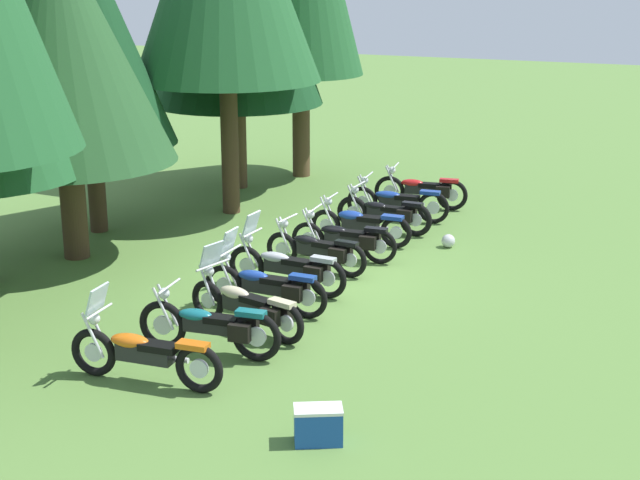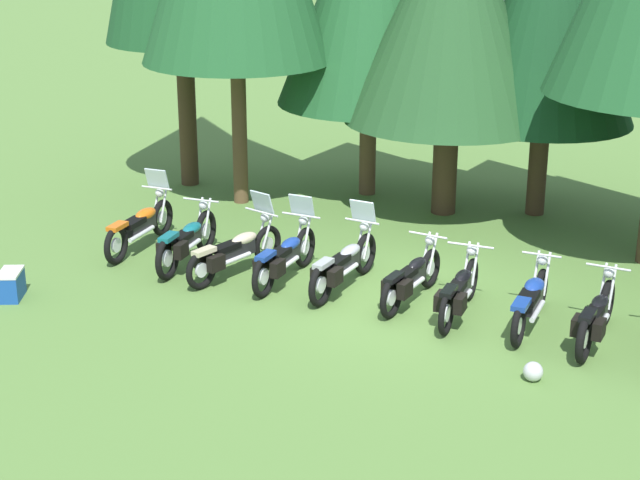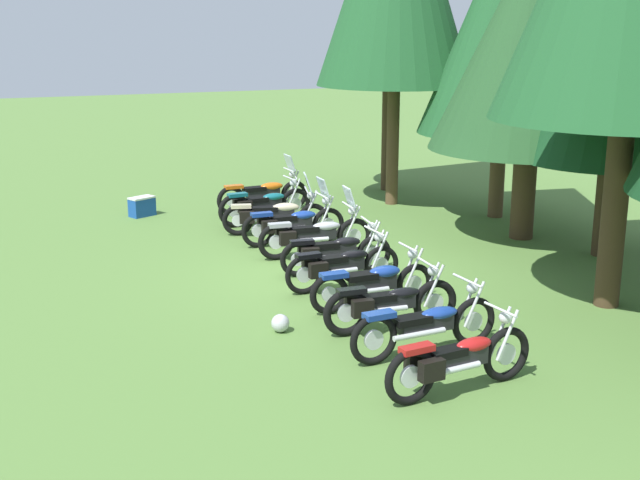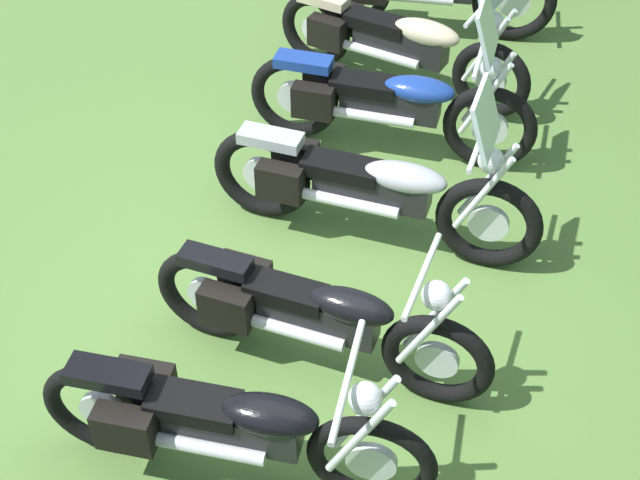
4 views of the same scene
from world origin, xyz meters
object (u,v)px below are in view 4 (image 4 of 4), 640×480
(motorcycle_3, at_px, (387,100))
(motorcycle_4, at_px, (368,186))
(motorcycle_5, at_px, (311,314))
(motorcycle_6, at_px, (225,423))
(motorcycle_2, at_px, (398,41))

(motorcycle_3, distance_m, motorcycle_4, 1.06)
(motorcycle_4, distance_m, motorcycle_5, 1.21)
(motorcycle_3, bearing_deg, motorcycle_5, -88.91)
(motorcycle_5, relative_size, motorcycle_6, 0.98)
(motorcycle_3, distance_m, motorcycle_6, 3.15)
(motorcycle_5, bearing_deg, motorcycle_4, 92.38)
(motorcycle_2, height_order, motorcycle_6, motorcycle_2)
(motorcycle_3, relative_size, motorcycle_6, 1.04)
(motorcycle_2, xyz_separation_m, motorcycle_5, (3.18, 0.10, -0.03))
(motorcycle_4, relative_size, motorcycle_5, 1.10)
(motorcycle_2, relative_size, motorcycle_6, 1.05)
(motorcycle_2, height_order, motorcycle_4, motorcycle_4)
(motorcycle_5, distance_m, motorcycle_6, 0.91)
(motorcycle_4, xyz_separation_m, motorcycle_6, (2.09, -0.31, -0.02))
(motorcycle_3, height_order, motorcycle_4, motorcycle_4)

